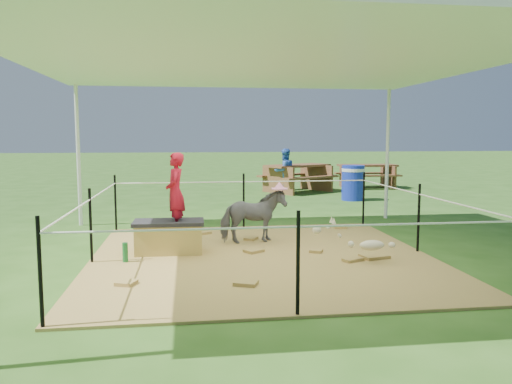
{
  "coord_description": "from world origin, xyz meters",
  "views": [
    {
      "loc": [
        -0.98,
        -6.61,
        1.67
      ],
      "look_at": [
        0.0,
        0.6,
        0.85
      ],
      "focal_mm": 35.0,
      "sensor_mm": 36.0,
      "label": 1
    }
  ],
  "objects": [
    {
      "name": "ground",
      "position": [
        0.0,
        0.0,
        0.0
      ],
      "size": [
        90.0,
        90.0,
        0.0
      ],
      "primitive_type": "plane",
      "color": "#2D5919",
      "rests_on": "ground"
    },
    {
      "name": "hay_patch",
      "position": [
        0.0,
        0.0,
        0.01
      ],
      "size": [
        4.6,
        4.6,
        0.03
      ],
      "primitive_type": "cube",
      "color": "brown",
      "rests_on": "ground"
    },
    {
      "name": "canopy_tent",
      "position": [
        0.0,
        0.0,
        2.69
      ],
      "size": [
        6.3,
        6.3,
        2.9
      ],
      "color": "silver",
      "rests_on": "ground"
    },
    {
      "name": "rope_fence",
      "position": [
        0.0,
        -0.0,
        0.64
      ],
      "size": [
        4.54,
        4.54,
        1.0
      ],
      "color": "black",
      "rests_on": "ground"
    },
    {
      "name": "straw_bale",
      "position": [
        -1.27,
        0.39,
        0.23
      ],
      "size": [
        0.93,
        0.48,
        0.41
      ],
      "primitive_type": "cube",
      "rotation": [
        0.0,
        0.0,
        -0.02
      ],
      "color": "#B78E42",
      "rests_on": "hay_patch"
    },
    {
      "name": "dark_cloth",
      "position": [
        -1.27,
        0.39,
        0.46
      ],
      "size": [
        0.99,
        0.53,
        0.05
      ],
      "primitive_type": "cube",
      "rotation": [
        0.0,
        0.0,
        -0.02
      ],
      "color": "black",
      "rests_on": "straw_bale"
    },
    {
      "name": "woman",
      "position": [
        -1.17,
        0.39,
        0.99
      ],
      "size": [
        0.27,
        0.41,
        1.1
      ],
      "primitive_type": "imported",
      "rotation": [
        0.0,
        0.0,
        -1.59
      ],
      "color": "#B71127",
      "rests_on": "straw_bale"
    },
    {
      "name": "green_bottle",
      "position": [
        -1.82,
        -0.06,
        0.16
      ],
      "size": [
        0.07,
        0.07,
        0.26
      ],
      "primitive_type": "cylinder",
      "rotation": [
        0.0,
        0.0,
        -0.02
      ],
      "color": "#16662A",
      "rests_on": "hay_patch"
    },
    {
      "name": "pony",
      "position": [
        -0.01,
        0.88,
        0.44
      ],
      "size": [
        1.04,
        0.59,
        0.83
      ],
      "primitive_type": "imported",
      "rotation": [
        0.0,
        0.0,
        1.73
      ],
      "color": "#515156",
      "rests_on": "hay_patch"
    },
    {
      "name": "pink_hat",
      "position": [
        -0.01,
        0.88,
        0.92
      ],
      "size": [
        0.26,
        0.26,
        0.12
      ],
      "primitive_type": "cylinder",
      "color": "pink",
      "rests_on": "pony"
    },
    {
      "name": "foal",
      "position": [
        1.38,
        -0.5,
        0.28
      ],
      "size": [
        0.93,
        0.55,
        0.5
      ],
      "primitive_type": null,
      "rotation": [
        0.0,
        0.0,
        0.05
      ],
      "color": "beige",
      "rests_on": "hay_patch"
    },
    {
      "name": "trash_barrel",
      "position": [
        3.27,
        5.86,
        0.45
      ],
      "size": [
        0.72,
        0.72,
        0.91
      ],
      "primitive_type": "cylinder",
      "rotation": [
        0.0,
        0.0,
        -0.27
      ],
      "color": "#162BAC",
      "rests_on": "ground"
    },
    {
      "name": "picnic_table_near",
      "position": [
        2.26,
        7.95,
        0.41
      ],
      "size": [
        2.42,
        2.22,
        0.82
      ],
      "primitive_type": "cube",
      "rotation": [
        0.0,
        0.0,
        0.52
      ],
      "color": "brown",
      "rests_on": "ground"
    },
    {
      "name": "picnic_table_far",
      "position": [
        4.73,
        8.79,
        0.38
      ],
      "size": [
        1.85,
        1.36,
        0.76
      ],
      "primitive_type": "cube",
      "rotation": [
        0.0,
        0.0,
        -0.03
      ],
      "color": "#52351C",
      "rests_on": "ground"
    },
    {
      "name": "distant_person",
      "position": [
        1.77,
        7.47,
        0.65
      ],
      "size": [
        0.76,
        0.67,
        1.31
      ],
      "primitive_type": "imported",
      "rotation": [
        0.0,
        0.0,
        3.46
      ],
      "color": "blue",
      "rests_on": "ground"
    }
  ]
}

